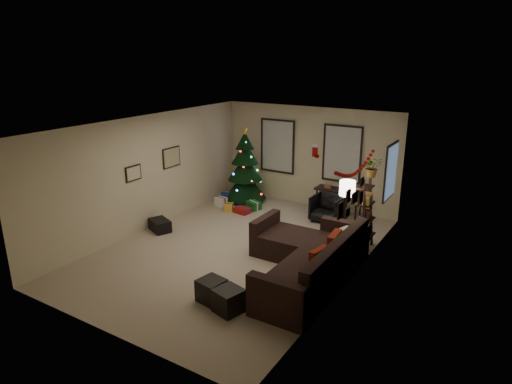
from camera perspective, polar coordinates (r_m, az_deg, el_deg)
floor at (r=9.65m, az=-2.39°, el=-7.35°), size 7.00×7.00×0.00m
ceiling at (r=8.86m, az=-2.61°, el=8.69°), size 7.00×7.00×0.00m
wall_back at (r=12.12m, az=6.80°, el=4.51°), size 5.00×0.00×5.00m
wall_front at (r=6.75m, az=-19.45°, el=-7.22°), size 5.00×0.00×5.00m
wall_left at (r=10.71m, az=-13.67°, el=2.39°), size 0.00×7.00×7.00m
wall_right at (r=8.10m, az=12.35°, el=-2.42°), size 0.00×7.00×7.00m
window_back_left at (r=12.47m, az=2.80°, el=5.92°), size 1.05×0.06×1.50m
window_back_right at (r=11.70m, az=11.01°, el=4.83°), size 1.05×0.06×1.50m
window_right_wall at (r=10.42m, az=16.99°, el=2.54°), size 0.06×0.90×1.30m
christmas_tree at (r=12.39m, az=-1.41°, el=2.74°), size 1.16×1.16×2.16m
presents at (r=12.10m, az=-2.58°, el=-1.51°), size 1.30×0.89×0.28m
sofa at (r=8.50m, az=6.75°, el=-8.78°), size 2.15×3.10×0.93m
pillow_red_a at (r=7.80m, az=8.01°, el=-8.67°), size 0.19×0.45×0.44m
pillow_red_b at (r=8.40m, az=10.00°, el=-6.78°), size 0.17×0.51×0.50m
pillow_cream at (r=8.74m, az=10.98°, el=-5.90°), size 0.24×0.43×0.41m
ottoman_near at (r=7.76m, az=-5.73°, el=-12.43°), size 0.47×0.47×0.39m
ottoman_far at (r=7.45m, az=-3.53°, el=-13.72°), size 0.51×0.51×0.40m
desk at (r=11.70m, az=10.58°, el=-0.05°), size 1.23×0.44×0.66m
desk_chair at (r=11.21m, az=9.15°, el=-2.07°), size 0.67×0.63×0.68m
bookshelf at (r=9.71m, az=14.02°, el=-2.82°), size 0.30×0.47×1.58m
potted_plant at (r=9.52m, az=14.73°, el=3.47°), size 0.65×0.63×0.55m
floor_lamp at (r=9.36m, az=11.61°, el=-0.09°), size 0.32×0.32×1.54m
art_map at (r=11.21m, az=-10.81°, el=4.40°), size 0.04×0.60×0.50m
art_abstract at (r=10.36m, az=-15.47°, el=2.35°), size 0.04×0.45×0.35m
gallery at (r=7.97m, az=12.14°, el=-1.06°), size 0.03×1.25×0.54m
garland at (r=8.02m, az=12.71°, el=3.19°), size 0.08×1.90×0.30m
stocking_left at (r=12.20m, az=6.38°, el=5.57°), size 0.20×0.05×0.36m
stocking_right at (r=11.99m, az=7.62°, el=5.31°), size 0.20×0.05×0.36m
storage_bin at (r=10.79m, az=-12.22°, el=-4.20°), size 0.65×0.56×0.28m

